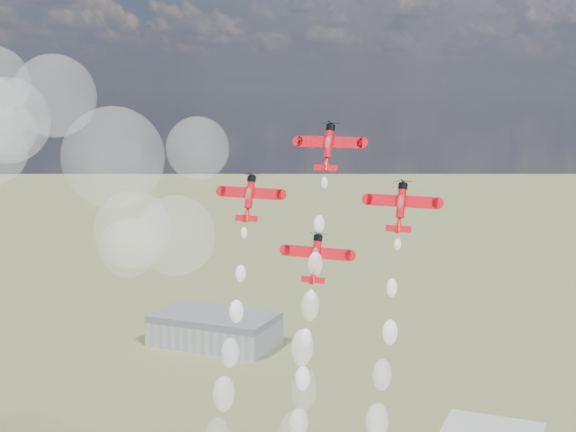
% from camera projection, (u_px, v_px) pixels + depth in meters
% --- Properties ---
extents(hangar, '(50.00, 28.00, 13.00)m').
position_uv_depth(hangar, '(215.00, 329.00, 332.61)').
color(hangar, gray).
rests_on(hangar, ground).
extents(plane_lead, '(11.17, 4.62, 7.76)m').
position_uv_depth(plane_lead, '(328.00, 146.00, 129.76)').
color(plane_lead, red).
rests_on(plane_lead, ground).
extents(plane_left, '(11.17, 4.62, 7.76)m').
position_uv_depth(plane_left, '(249.00, 197.00, 133.63)').
color(plane_left, red).
rests_on(plane_left, ground).
extents(plane_right, '(11.17, 4.62, 7.76)m').
position_uv_depth(plane_right, '(401.00, 206.00, 123.63)').
color(plane_right, red).
rests_on(plane_right, ground).
extents(plane_slot, '(11.17, 4.62, 7.76)m').
position_uv_depth(plane_slot, '(316.00, 257.00, 127.50)').
color(plane_slot, red).
rests_on(plane_slot, ground).
extents(smoke_trail_lead, '(5.25, 16.91, 47.07)m').
position_uv_depth(smoke_trail_lead, '(297.00, 416.00, 124.62)').
color(smoke_trail_lead, white).
rests_on(smoke_trail_lead, plane_lead).
extents(drifted_smoke_cloud, '(67.29, 41.02, 46.96)m').
position_uv_depth(drifted_smoke_cloud, '(61.00, 148.00, 162.92)').
color(drifted_smoke_cloud, white).
rests_on(drifted_smoke_cloud, ground).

